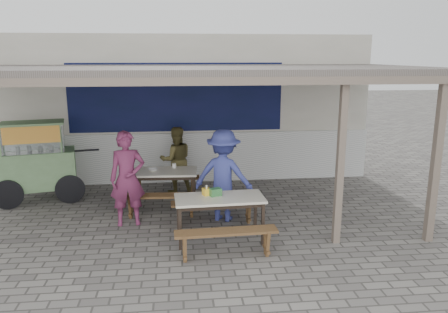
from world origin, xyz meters
name	(u,v)px	position (x,y,z in m)	size (l,w,h in m)	color
ground	(191,227)	(0.00, 0.00, 0.00)	(60.00, 60.00, 0.00)	slate
back_wall	(185,108)	(0.00, 3.58, 1.72)	(9.00, 1.28, 3.50)	beige
warung_roof	(188,72)	(0.02, 0.90, 2.71)	(9.00, 4.21, 2.81)	#5D544F
table_left	(163,175)	(-0.51, 1.19, 0.67)	(1.39, 0.80, 0.75)	beige
bench_left_street	(161,200)	(-0.55, 0.57, 0.34)	(1.46, 0.36, 0.45)	brown
bench_left_wall	(166,182)	(-0.48, 1.82, 0.34)	(1.46, 0.36, 0.45)	brown
table_right	(220,202)	(0.46, -0.60, 0.67)	(1.48, 0.74, 0.75)	beige
bench_right_street	(226,237)	(0.48, -1.29, 0.34)	(1.57, 0.35, 0.45)	brown
bench_right_wall	(214,207)	(0.43, 0.09, 0.34)	(1.57, 0.35, 0.45)	brown
vendor_cart	(37,158)	(-3.12, 1.86, 0.92)	(2.00, 1.13, 1.68)	#6D9462
patron_street_side	(128,179)	(-1.11, 0.29, 0.86)	(0.63, 0.41, 1.72)	#6B274A
patron_wall_side	(176,160)	(-0.24, 2.13, 0.74)	(0.72, 0.56, 1.49)	brown
patron_right_table	(224,175)	(0.62, 0.34, 0.85)	(1.10, 0.63, 1.71)	#373E8C
tissue_box	(207,192)	(0.25, -0.47, 0.81)	(0.12, 0.12, 0.12)	yellow
donation_box	(215,192)	(0.39, -0.52, 0.81)	(0.19, 0.13, 0.13)	#2E6935
condiment_jar	(174,166)	(-0.29, 1.42, 0.80)	(0.08, 0.08, 0.09)	silver
condiment_bowl	(153,170)	(-0.71, 1.21, 0.77)	(0.19, 0.19, 0.05)	white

